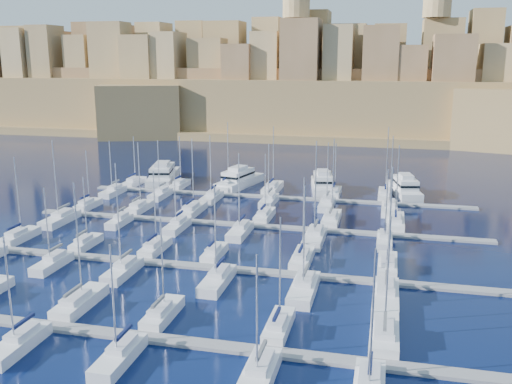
% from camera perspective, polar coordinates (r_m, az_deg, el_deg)
% --- Properties ---
extents(ground, '(600.00, 600.00, 0.00)m').
position_cam_1_polar(ground, '(94.51, -2.02, -5.15)').
color(ground, black).
rests_on(ground, ground).
extents(pontoon_near, '(84.00, 2.00, 0.40)m').
position_cam_1_polar(pontoon_near, '(64.81, -10.22, -14.22)').
color(pontoon_near, slate).
rests_on(pontoon_near, ground).
extents(pontoon_mid_near, '(84.00, 2.00, 0.40)m').
position_cam_1_polar(pontoon_mid_near, '(83.61, -4.21, -7.55)').
color(pontoon_mid_near, slate).
rests_on(pontoon_mid_near, ground).
extents(pontoon_mid_far, '(84.00, 2.00, 0.40)m').
position_cam_1_polar(pontoon_mid_far, '(103.68, -0.57, -3.35)').
color(pontoon_mid_far, slate).
rests_on(pontoon_mid_far, ground).
extents(pontoon_far, '(84.00, 2.00, 0.40)m').
position_cam_1_polar(pontoon_far, '(124.40, 1.86, -0.52)').
color(pontoon_far, slate).
rests_on(pontoon_far, ground).
extents(sailboat_2, '(2.86, 9.55, 15.91)m').
position_cam_1_polar(sailboat_2, '(74.26, -17.21, -10.44)').
color(sailboat_2, silver).
rests_on(sailboat_2, ground).
extents(sailboat_3, '(2.48, 8.28, 12.45)m').
position_cam_1_polar(sailboat_3, '(69.08, -9.34, -11.88)').
color(sailboat_3, silver).
rests_on(sailboat_3, ground).
extents(sailboat_4, '(2.44, 8.12, 13.54)m').
position_cam_1_polar(sailboat_4, '(65.30, 2.27, -13.25)').
color(sailboat_4, silver).
rests_on(sailboat_4, ground).
extents(sailboat_5, '(3.07, 10.24, 14.06)m').
position_cam_1_polar(sailboat_5, '(65.29, 12.71, -13.58)').
color(sailboat_5, silver).
rests_on(sailboat_5, ground).
extents(sailboat_8, '(2.61, 8.70, 12.92)m').
position_cam_1_polar(sailboat_8, '(66.55, -22.67, -13.81)').
color(sailboat_8, silver).
rests_on(sailboat_8, ground).
extents(sailboat_9, '(2.56, 8.53, 12.98)m').
position_cam_1_polar(sailboat_9, '(61.04, -13.51, -15.66)').
color(sailboat_9, silver).
rests_on(sailboat_9, ground).
extents(sailboat_10, '(2.83, 9.43, 13.33)m').
position_cam_1_polar(sailboat_10, '(56.23, 0.23, -17.96)').
color(sailboat_10, silver).
rests_on(sailboat_10, ground).
extents(sailboat_12, '(2.56, 8.54, 14.43)m').
position_cam_1_polar(sailboat_12, '(103.61, -22.57, -4.10)').
color(sailboat_12, silver).
rests_on(sailboat_12, ground).
extents(sailboat_13, '(2.25, 7.49, 11.82)m').
position_cam_1_polar(sailboat_13, '(96.51, -16.64, -4.89)').
color(sailboat_13, silver).
rests_on(sailboat_13, ground).
extents(sailboat_14, '(2.50, 8.33, 13.25)m').
position_cam_1_polar(sailboat_14, '(91.69, -10.06, -5.47)').
color(sailboat_14, silver).
rests_on(sailboat_14, ground).
extents(sailboat_15, '(2.31, 7.69, 10.91)m').
position_cam_1_polar(sailboat_15, '(88.09, -4.17, -6.10)').
color(sailboat_15, silver).
rests_on(sailboat_15, ground).
extents(sailboat_16, '(2.72, 9.06, 13.28)m').
position_cam_1_polar(sailboat_16, '(85.82, 4.63, -6.62)').
color(sailboat_16, silver).
rests_on(sailboat_16, ground).
extents(sailboat_17, '(2.71, 9.02, 13.43)m').
position_cam_1_polar(sailboat_17, '(84.99, 13.00, -7.13)').
color(sailboat_17, silver).
rests_on(sailboat_17, ground).
extents(sailboat_19, '(2.43, 8.10, 12.45)m').
position_cam_1_polar(sailboat_19, '(88.80, -19.69, -6.70)').
color(sailboat_19, silver).
rests_on(sailboat_19, ground).
extents(sailboat_20, '(2.62, 8.74, 12.98)m').
position_cam_1_polar(sailboat_20, '(83.09, -13.15, -7.63)').
color(sailboat_20, silver).
rests_on(sailboat_20, ground).
extents(sailboat_21, '(2.85, 9.50, 14.24)m').
position_cam_1_polar(sailboat_21, '(77.78, -3.89, -8.75)').
color(sailboat_21, silver).
rests_on(sailboat_21, ground).
extents(sailboat_22, '(3.06, 10.21, 14.87)m').
position_cam_1_polar(sailboat_22, '(75.04, 4.81, -9.61)').
color(sailboat_22, silver).
rests_on(sailboat_22, ground).
extents(sailboat_23, '(3.18, 10.60, 17.73)m').
position_cam_1_polar(sailboat_23, '(74.21, 12.84, -10.16)').
color(sailboat_23, silver).
rests_on(sailboat_23, ground).
extents(sailboat_24, '(2.37, 7.89, 12.11)m').
position_cam_1_polar(sailboat_24, '(120.82, -16.44, -1.23)').
color(sailboat_24, silver).
rests_on(sailboat_24, ground).
extents(sailboat_25, '(2.64, 8.78, 14.05)m').
position_cam_1_polar(sailboat_25, '(116.17, -11.56, -1.51)').
color(sailboat_25, silver).
rests_on(sailboat_25, ground).
extents(sailboat_26, '(2.99, 9.98, 15.04)m').
position_cam_1_polar(sailboat_26, '(112.62, -6.37, -1.78)').
color(sailboat_26, silver).
rests_on(sailboat_26, ground).
extents(sailboat_27, '(2.61, 8.71, 12.77)m').
position_cam_1_polar(sailboat_27, '(108.12, 0.86, -2.36)').
color(sailboat_27, silver).
rests_on(sailboat_27, ground).
extents(sailboat_28, '(2.94, 9.79, 15.90)m').
position_cam_1_polar(sailboat_28, '(106.72, 7.55, -2.66)').
color(sailboat_28, silver).
rests_on(sailboat_28, ground).
extents(sailboat_29, '(3.20, 10.67, 15.08)m').
position_cam_1_polar(sailboat_29, '(106.70, 13.74, -2.94)').
color(sailboat_29, silver).
rests_on(sailboat_29, ground).
extents(sailboat_30, '(3.00, 10.00, 15.81)m').
position_cam_1_polar(sailboat_30, '(111.79, -18.97, -2.55)').
color(sailboat_30, silver).
rests_on(sailboat_30, ground).
extents(sailboat_31, '(2.22, 7.41, 11.88)m').
position_cam_1_polar(sailboat_31, '(107.38, -13.48, -2.85)').
color(sailboat_31, silver).
rests_on(sailboat_31, ground).
extents(sailboat_32, '(2.54, 8.46, 11.93)m').
position_cam_1_polar(sailboat_32, '(102.40, -7.89, -3.39)').
color(sailboat_32, silver).
rests_on(sailboat_32, ground).
extents(sailboat_33, '(2.76, 9.22, 14.76)m').
position_cam_1_polar(sailboat_33, '(98.54, -1.60, -3.91)').
color(sailboat_33, silver).
rests_on(sailboat_33, ground).
extents(sailboat_34, '(3.10, 10.32, 17.28)m').
position_cam_1_polar(sailboat_34, '(95.63, 5.90, -4.50)').
color(sailboat_34, silver).
rests_on(sailboat_34, ground).
extents(sailboat_35, '(2.46, 8.20, 13.02)m').
position_cam_1_polar(sailboat_35, '(95.97, 12.73, -4.74)').
color(sailboat_35, silver).
rests_on(sailboat_35, ground).
extents(sailboat_36, '(2.49, 8.30, 11.99)m').
position_cam_1_polar(sailboat_36, '(140.03, -12.06, 0.98)').
color(sailboat_36, silver).
rests_on(sailboat_36, ground).
extents(sailboat_37, '(2.44, 8.12, 12.37)m').
position_cam_1_polar(sailboat_37, '(135.43, -7.61, 0.74)').
color(sailboat_37, silver).
rests_on(sailboat_37, ground).
extents(sailboat_38, '(3.26, 10.86, 15.79)m').
position_cam_1_polar(sailboat_38, '(133.14, -2.87, 0.65)').
color(sailboat_38, silver).
rests_on(sailboat_38, ground).
extents(sailboat_39, '(3.23, 10.76, 15.20)m').
position_cam_1_polar(sailboat_39, '(130.57, 1.66, 0.40)').
color(sailboat_39, silver).
rests_on(sailboat_39, ground).
extents(sailboat_40, '(2.58, 8.60, 11.95)m').
position_cam_1_polar(sailboat_40, '(127.52, 7.84, -0.05)').
color(sailboat_40, silver).
rests_on(sailboat_40, ground).
extents(sailboat_41, '(2.96, 9.88, 15.74)m').
position_cam_1_polar(sailboat_41, '(127.62, 12.79, -0.23)').
color(sailboat_41, silver).
rests_on(sailboat_41, ground).
extents(sailboat_42, '(2.63, 8.76, 12.51)m').
position_cam_1_polar(sailboat_42, '(131.16, -14.09, 0.04)').
color(sailboat_42, silver).
rests_on(sailboat_42, ground).
extents(sailboat_43, '(2.60, 8.67, 13.00)m').
position_cam_1_polar(sailboat_43, '(126.47, -9.51, -0.22)').
color(sailboat_43, silver).
rests_on(sailboat_43, ground).
extents(sailboat_44, '(2.74, 9.12, 14.48)m').
position_cam_1_polar(sailboat_44, '(122.24, -4.44, -0.54)').
color(sailboat_44, silver).
rests_on(sailboat_44, ground).
extents(sailboat_45, '(2.68, 8.93, 13.12)m').
position_cam_1_polar(sailboat_45, '(119.20, 1.31, -0.87)').
color(sailboat_45, silver).
rests_on(sailboat_45, ground).
extents(sailboat_46, '(2.75, 9.18, 13.82)m').
position_cam_1_polar(sailboat_46, '(117.25, 7.11, -1.20)').
color(sailboat_46, silver).
rests_on(sailboat_46, ground).
extents(sailboat_47, '(3.03, 10.11, 15.63)m').
position_cam_1_polar(sailboat_47, '(116.20, 13.19, -1.58)').
color(sailboat_47, silver).
rests_on(sailboat_47, ground).
extents(motor_yacht_a, '(9.73, 19.49, 5.25)m').
position_cam_1_polar(motor_yacht_a, '(142.63, -9.29, 1.73)').
color(motor_yacht_a, silver).
rests_on(motor_yacht_a, ground).
extents(motor_yacht_b, '(8.60, 16.98, 5.25)m').
position_cam_1_polar(motor_yacht_b, '(135.26, -1.70, 1.27)').
color(motor_yacht_b, silver).
rests_on(motor_yacht_b, ground).
extents(motor_yacht_c, '(7.28, 16.27, 5.25)m').
position_cam_1_polar(motor_yacht_c, '(131.35, 6.67, 0.82)').
color(motor_yacht_c, silver).
rests_on(motor_yacht_c, ground).
extents(motor_yacht_d, '(7.82, 16.15, 5.25)m').
position_cam_1_polar(motor_yacht_d, '(130.52, 14.64, 0.40)').
color(motor_yacht_d, silver).
rests_on(motor_yacht_d, ground).
extents(fortified_city, '(460.00, 108.95, 59.52)m').
position_cam_1_polar(fortified_city, '(243.35, 7.72, 9.62)').
color(fortified_city, brown).
rests_on(fortified_city, ground).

